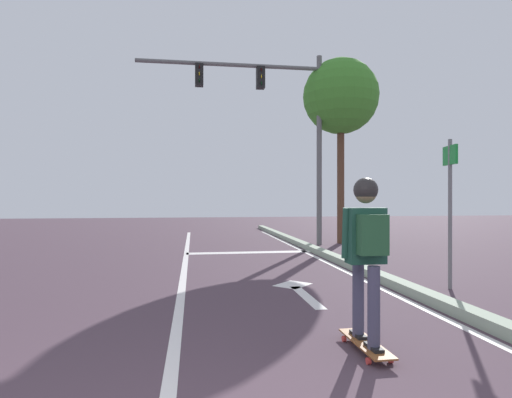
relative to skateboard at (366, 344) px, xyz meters
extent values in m
cube|color=silver|center=(-1.75, 3.92, -0.07)|extent=(0.12, 20.00, 0.01)
cube|color=silver|center=(1.35, 3.92, -0.07)|extent=(0.12, 20.00, 0.01)
cube|color=silver|center=(-0.12, 7.14, -0.07)|extent=(3.25, 0.40, 0.01)
cube|color=silver|center=(0.04, 2.16, -0.07)|extent=(0.16, 1.40, 0.01)
cube|color=silver|center=(0.04, 3.01, -0.07)|extent=(0.71, 0.71, 0.01)
cube|color=#94A38B|center=(1.60, 3.92, 0.00)|extent=(0.24, 24.00, 0.14)
cube|color=brown|center=(0.00, 0.00, 0.01)|extent=(0.22, 0.84, 0.02)
cube|color=#B2B2B7|center=(0.00, 0.28, -0.01)|extent=(0.17, 0.05, 0.01)
cylinder|color=red|center=(-0.10, 0.28, -0.04)|extent=(0.03, 0.06, 0.06)
cylinder|color=red|center=(0.10, 0.29, -0.04)|extent=(0.03, 0.06, 0.06)
cube|color=#B2B2B7|center=(0.00, -0.28, -0.01)|extent=(0.17, 0.05, 0.01)
cylinder|color=red|center=(-0.10, -0.29, -0.04)|extent=(0.03, 0.06, 0.06)
cylinder|color=red|center=(0.10, -0.28, -0.04)|extent=(0.03, 0.06, 0.06)
cylinder|color=#45435C|center=(0.00, 0.17, 0.38)|extent=(0.11, 0.11, 0.73)
cube|color=black|center=(0.00, 0.17, 0.03)|extent=(0.09, 0.24, 0.03)
cylinder|color=#45435C|center=(0.00, -0.17, 0.38)|extent=(0.11, 0.11, 0.73)
cube|color=black|center=(0.00, -0.17, 0.03)|extent=(0.09, 0.24, 0.03)
cube|color=#1D4A39|center=(0.00, 0.00, 1.00)|extent=(0.34, 0.18, 0.51)
cylinder|color=#1D4A39|center=(-0.18, 0.03, 1.02)|extent=(0.07, 0.11, 0.47)
cylinder|color=#1D4A39|center=(0.18, 0.03, 1.02)|extent=(0.07, 0.09, 0.47)
sphere|color=#876C4E|center=(0.00, 0.00, 1.40)|extent=(0.20, 0.20, 0.20)
sphere|color=#2A2727|center=(0.00, 0.00, 1.42)|extent=(0.23, 0.23, 0.23)
cube|color=#245331|center=(0.00, -0.14, 1.02)|extent=(0.26, 0.14, 0.36)
cylinder|color=slate|center=(2.24, 8.64, 2.81)|extent=(0.16, 0.16, 5.77)
cylinder|color=slate|center=(-0.49, 8.64, 5.30)|extent=(5.46, 0.12, 0.12)
cube|color=black|center=(0.42, 8.64, 4.95)|extent=(0.24, 0.28, 0.64)
cylinder|color=#3A0605|center=(0.42, 8.49, 5.15)|extent=(0.02, 0.10, 0.10)
cylinder|color=yellow|center=(0.42, 8.49, 4.95)|extent=(0.02, 0.10, 0.10)
cylinder|color=black|center=(0.42, 8.49, 4.75)|extent=(0.02, 0.10, 0.10)
cube|color=black|center=(-1.40, 8.64, 4.95)|extent=(0.24, 0.28, 0.64)
cylinder|color=#3A0605|center=(-1.40, 8.49, 5.15)|extent=(0.02, 0.10, 0.10)
cylinder|color=yellow|center=(-1.40, 8.49, 4.95)|extent=(0.02, 0.10, 0.10)
cylinder|color=black|center=(-1.40, 8.49, 4.75)|extent=(0.02, 0.10, 0.10)
cylinder|color=slate|center=(2.39, 2.33, 1.10)|extent=(0.06, 0.06, 2.34)
cube|color=#198C33|center=(2.39, 2.33, 2.02)|extent=(0.11, 0.44, 0.30)
cylinder|color=brown|center=(3.04, 8.96, 1.90)|extent=(0.23, 0.23, 3.94)
sphere|color=#418A2D|center=(3.04, 8.96, 4.58)|extent=(2.37, 2.37, 2.37)
camera|label=1|loc=(-1.57, -3.64, 1.34)|focal=29.22mm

